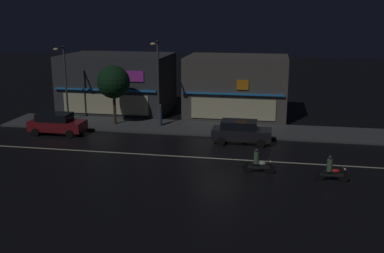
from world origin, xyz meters
The scene contains 14 objects.
ground_plane centered at (0.00, 0.00, 0.00)m, with size 140.00×140.00×0.00m, color black.
lane_divider_stripe centered at (0.00, 0.00, 0.01)m, with size 36.31×0.16×0.01m, color beige.
sidewalk_far centered at (0.00, 7.35, 0.07)m, with size 38.22×4.46×0.14m, color #424447.
storefront_left_block centered at (0.00, 12.76, 2.74)m, with size 9.01×6.51×5.48m.
storefront_center_block centered at (-11.46, 13.12, 2.70)m, with size 9.97×7.25×5.41m.
streetlamp_west centered at (-14.21, 7.48, 3.98)m, with size 0.44×1.64×6.44m.
streetlamp_mid centered at (-5.91, 7.03, 4.28)m, with size 0.44×1.64×7.00m.
pedestrian_on_sidewalk centered at (-5.84, 7.35, 0.99)m, with size 0.34×0.34×1.82m.
street_tree centered at (-9.73, 7.21, 3.70)m, with size 2.73×2.73×4.94m.
parked_car_near_kerb centered at (-13.29, 3.80, 0.87)m, with size 4.30×1.98×1.67m.
parked_car_trailing centered at (1.14, 3.93, 0.87)m, with size 4.30×1.98×1.67m.
motorcycle_lead centered at (2.63, -2.24, 0.63)m, with size 1.90×0.60×1.52m.
motorcycle_following centered at (6.77, -2.80, 0.63)m, with size 1.90×0.60×1.52m.
traffic_cone centered at (1.37, 4.68, 0.28)m, with size 0.36×0.36×0.55m, color orange.
Camera 1 is at (3.36, -27.82, 9.38)m, focal length 41.96 mm.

